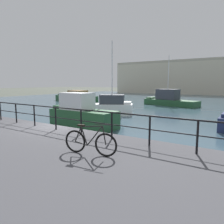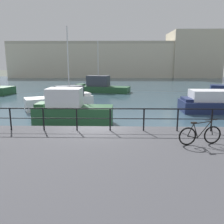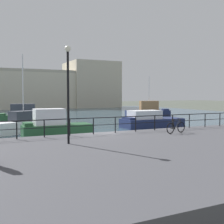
# 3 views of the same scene
# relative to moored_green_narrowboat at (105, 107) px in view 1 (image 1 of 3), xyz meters

# --- Properties ---
(ground_plane) EXTENTS (240.00, 240.00, 0.00)m
(ground_plane) POSITION_rel_moored_green_narrowboat_xyz_m (4.17, -10.25, -0.80)
(ground_plane) COLOR #4C5147
(water_basin) EXTENTS (80.00, 60.00, 0.01)m
(water_basin) POSITION_rel_moored_green_narrowboat_xyz_m (4.17, 19.95, -0.79)
(water_basin) COLOR #385160
(water_basin) RESTS_ON ground_plane
(moored_green_narrowboat) EXTENTS (6.28, 4.49, 7.40)m
(moored_green_narrowboat) POSITION_rel_moored_green_narrowboat_xyz_m (0.00, 0.00, 0.00)
(moored_green_narrowboat) COLOR white
(moored_green_narrowboat) RESTS_ON water_basin
(moored_cabin_cruiser) EXTENTS (5.32, 2.08, 2.53)m
(moored_cabin_cruiser) POSITION_rel_moored_green_narrowboat_xyz_m (2.04, -5.98, 0.18)
(moored_cabin_cruiser) COLOR #23512D
(moored_cabin_cruiser) RESTS_ON water_basin
(moored_white_yacht) EXTENTS (9.09, 4.37, 1.97)m
(moored_white_yacht) POSITION_rel_moored_green_narrowboat_xyz_m (-13.35, 10.10, -0.07)
(moored_white_yacht) COLOR #23512D
(moored_white_yacht) RESTS_ON water_basin
(moored_red_daysailer) EXTENTS (8.29, 4.31, 7.16)m
(moored_red_daysailer) POSITION_rel_moored_green_narrowboat_xyz_m (2.72, 12.42, 0.05)
(moored_red_daysailer) COLOR #23512D
(moored_red_daysailer) RESTS_ON water_basin
(quay_railing) EXTENTS (23.64, 0.07, 1.08)m
(quay_railing) POSITION_rel_moored_green_narrowboat_xyz_m (5.63, -11.00, 1.03)
(quay_railing) COLOR black
(quay_railing) RESTS_ON quay_promenade
(parked_bicycle) EXTENTS (1.75, 0.40, 0.98)m
(parked_bicycle) POSITION_rel_moored_green_narrowboat_xyz_m (8.40, -12.85, 0.68)
(parked_bicycle) COLOR black
(parked_bicycle) RESTS_ON quay_promenade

